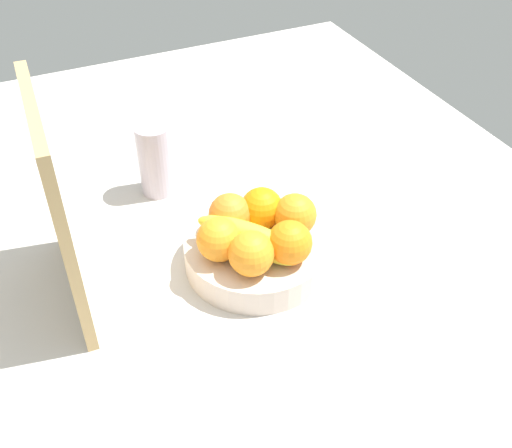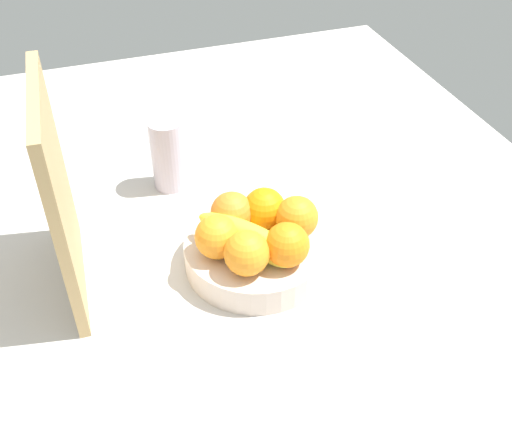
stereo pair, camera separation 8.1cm
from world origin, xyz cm
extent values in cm
cube|color=beige|center=(0.00, 0.00, -1.50)|extent=(180.00, 140.00, 3.00)
cylinder|color=beige|center=(-2.46, -1.32, 2.60)|extent=(25.35, 25.35, 5.20)
sphere|color=orange|center=(1.28, -4.14, 9.00)|extent=(7.60, 7.60, 7.60)
sphere|color=orange|center=(2.01, 1.62, 9.00)|extent=(7.60, 7.60, 7.60)
sphere|color=orange|center=(-3.29, 5.84, 9.00)|extent=(7.60, 7.60, 7.60)
sphere|color=orange|center=(-8.73, 2.41, 9.00)|extent=(7.60, 7.60, 7.60)
sphere|color=orange|center=(-8.95, -4.47, 9.00)|extent=(7.60, 7.60, 7.60)
sphere|color=orange|center=(-2.79, -8.67, 9.00)|extent=(7.60, 7.60, 7.60)
ellipsoid|color=gold|center=(-4.39, 0.48, 7.20)|extent=(16.99, 11.20, 4.00)
ellipsoid|color=yellow|center=(-3.78, 1.66, 9.40)|extent=(15.32, 14.33, 4.00)
cube|color=tan|center=(4.05, 29.14, 18.00)|extent=(28.05, 3.14, 36.00)
cylinder|color=#BBB0C0|center=(26.02, 7.78, 7.58)|extent=(7.00, 7.00, 15.16)
camera|label=1|loc=(-75.75, 32.24, 76.40)|focal=43.20mm
camera|label=2|loc=(-78.75, 24.71, 76.40)|focal=43.20mm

